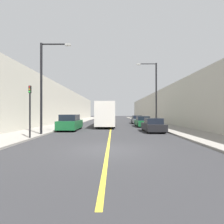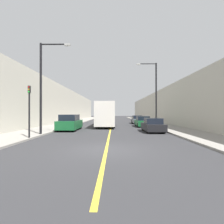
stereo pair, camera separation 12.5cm
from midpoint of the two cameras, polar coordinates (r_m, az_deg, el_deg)
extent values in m
plane|color=#2D2D30|center=(9.72, -1.49, -12.10)|extent=(200.00, 200.00, 0.00)
cube|color=gray|center=(40.34, -10.74, -2.98)|extent=(3.75, 72.00, 0.13)
cube|color=gray|center=(40.21, 11.03, -2.98)|extent=(3.75, 72.00, 0.13)
cube|color=#B7B2A3|center=(41.27, -16.02, 2.01)|extent=(4.00, 72.00, 7.22)
cube|color=#B7B2A3|center=(41.06, 16.36, 1.55)|extent=(4.00, 72.00, 6.54)
cube|color=gold|center=(39.56, 0.13, -3.13)|extent=(0.16, 72.00, 0.01)
cube|color=silver|center=(25.57, -1.74, -0.55)|extent=(2.48, 10.08, 3.08)
cube|color=black|center=(20.57, -2.32, 0.88)|extent=(2.11, 0.04, 1.38)
cylinder|color=black|center=(22.56, -4.54, -3.95)|extent=(0.55, 1.07, 1.07)
cylinder|color=black|center=(22.47, 0.40, -3.97)|extent=(0.55, 1.07, 1.07)
cylinder|color=black|center=(28.78, -3.41, -3.15)|extent=(0.55, 1.07, 1.07)
cylinder|color=black|center=(28.71, 0.45, -3.16)|extent=(0.55, 1.07, 1.07)
cube|color=#145128|center=(20.54, -13.35, -3.97)|extent=(2.01, 4.75, 0.91)
cube|color=black|center=(20.27, -13.51, -1.77)|extent=(1.77, 2.61, 0.68)
cube|color=black|center=(18.27, -15.13, -3.93)|extent=(1.71, 0.04, 0.41)
cylinder|color=black|center=(19.36, -16.67, -5.14)|extent=(0.44, 0.68, 0.68)
cylinder|color=black|center=(18.95, -12.12, -5.25)|extent=(0.44, 0.68, 0.68)
cylinder|color=black|center=(22.18, -14.40, -4.52)|extent=(0.44, 0.68, 0.68)
cylinder|color=black|center=(21.83, -10.40, -4.59)|extent=(0.44, 0.68, 0.68)
cube|color=black|center=(18.80, 13.33, -4.72)|extent=(1.84, 4.20, 0.68)
cube|color=black|center=(18.56, 13.47, -2.84)|extent=(1.62, 1.89, 0.58)
cube|color=black|center=(16.78, 14.89, -4.86)|extent=(1.56, 0.04, 0.31)
cylinder|color=black|center=(17.40, 11.96, -5.80)|extent=(0.40, 0.62, 0.62)
cylinder|color=black|center=(17.74, 16.53, -5.69)|extent=(0.40, 0.62, 0.62)
cylinder|color=black|center=(19.95, 10.49, -5.09)|extent=(0.40, 0.62, 0.62)
cylinder|color=black|center=(20.24, 14.51, -5.01)|extent=(0.40, 0.62, 0.62)
cube|color=#145128|center=(25.68, 10.05, -3.49)|extent=(1.87, 4.78, 0.71)
cube|color=black|center=(25.41, 10.14, -2.04)|extent=(1.65, 2.15, 0.60)
cube|color=black|center=(23.34, 11.00, -3.50)|extent=(1.59, 0.04, 0.32)
cylinder|color=black|center=(24.11, 8.92, -4.25)|extent=(0.41, 0.62, 0.62)
cylinder|color=black|center=(24.37, 12.33, -4.20)|extent=(0.41, 0.62, 0.62)
cylinder|color=black|center=(27.05, 8.01, -3.81)|extent=(0.41, 0.62, 0.62)
cylinder|color=black|center=(27.27, 11.06, -3.78)|extent=(0.41, 0.62, 0.62)
cube|color=#51565B|center=(32.50, 8.25, -2.81)|extent=(1.77, 4.52, 0.71)
cube|color=black|center=(32.25, 8.30, -1.66)|extent=(1.56, 2.03, 0.60)
cube|color=black|center=(30.29, 8.81, -2.76)|extent=(1.50, 0.04, 0.32)
cylinder|color=black|center=(31.03, 7.33, -3.35)|extent=(0.39, 0.62, 0.62)
cylinder|color=black|center=(31.23, 9.85, -3.33)|extent=(0.39, 0.62, 0.62)
cylinder|color=black|center=(33.81, 6.77, -3.10)|extent=(0.39, 0.62, 0.62)
cylinder|color=black|center=(33.99, 9.09, -3.08)|extent=(0.39, 0.62, 0.62)
cylinder|color=black|center=(16.65, -22.04, 7.12)|extent=(0.20, 0.20, 7.98)
cylinder|color=black|center=(17.18, -18.17, 20.27)|extent=(2.35, 0.12, 0.12)
cube|color=#999993|center=(16.85, -14.13, 20.51)|extent=(0.50, 0.24, 0.16)
cylinder|color=black|center=(23.97, 14.37, 5.44)|extent=(0.20, 0.20, 8.46)
cylinder|color=black|center=(24.48, 11.59, 15.17)|extent=(2.35, 0.12, 0.12)
cube|color=#999993|center=(24.28, 8.77, 15.17)|extent=(0.50, 0.24, 0.16)
cylinder|color=black|center=(14.39, -25.19, -1.00)|extent=(0.12, 0.12, 3.33)
cube|color=black|center=(14.50, -25.18, 6.69)|extent=(0.16, 0.16, 0.55)
cylinder|color=#B21919|center=(14.44, -25.33, 7.44)|extent=(0.11, 0.02, 0.11)
cylinder|color=gold|center=(14.42, -25.33, 6.73)|extent=(0.11, 0.02, 0.11)
cylinder|color=#26E53F|center=(14.40, -25.33, 6.01)|extent=(0.11, 0.02, 0.11)
camera|label=1|loc=(0.06, -89.87, 0.00)|focal=28.00mm
camera|label=2|loc=(0.06, 90.13, 0.00)|focal=28.00mm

